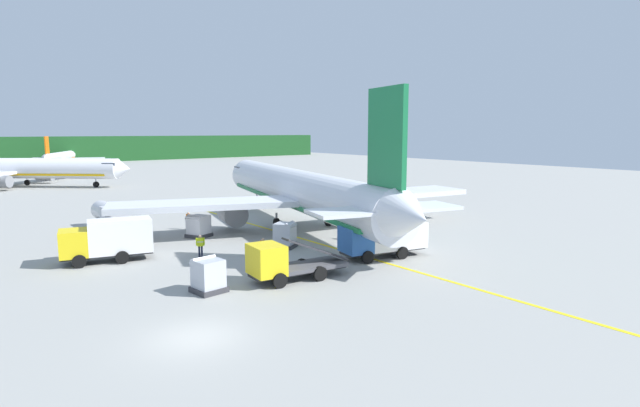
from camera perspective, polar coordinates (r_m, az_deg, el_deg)
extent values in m
cube|color=#999993|center=(69.58, -29.83, -0.53)|extent=(240.00, 320.00, 0.20)
cylinder|color=silver|center=(48.97, -2.59, 1.58)|extent=(12.36, 35.85, 3.80)
cone|color=silver|center=(67.19, -8.43, 3.28)|extent=(4.08, 3.20, 3.61)
cone|color=silver|center=(31.55, 10.17, -1.44)|extent=(3.91, 3.88, 3.23)
cube|color=#192333|center=(65.00, -7.94, 3.89)|extent=(3.71, 3.11, 0.60)
cube|color=silver|center=(44.68, -12.68, -0.10)|extent=(16.68, 9.97, 0.50)
cylinder|color=slate|center=(47.17, -9.77, -1.07)|extent=(2.91, 3.64, 2.20)
cube|color=silver|center=(51.26, 7.82, 1.06)|extent=(16.51, 6.96, 0.50)
cylinder|color=slate|center=(51.64, 4.16, -0.18)|extent=(2.91, 3.64, 2.20)
cube|color=#19723F|center=(33.74, 7.45, 7.34)|extent=(1.41, 4.36, 6.50)
cube|color=silver|center=(34.14, 7.30, -0.66)|extent=(10.86, 5.61, 0.24)
cube|color=#19723F|center=(49.10, -2.58, 0.37)|extent=(11.31, 32.32, 0.36)
cylinder|color=black|center=(62.22, -7.05, 0.19)|extent=(0.60, 1.15, 1.10)
cylinder|color=gray|center=(62.12, -7.07, 0.92)|extent=(0.20, 0.20, 0.50)
cylinder|color=black|center=(47.15, -4.87, -2.32)|extent=(0.60, 1.15, 1.10)
cylinder|color=gray|center=(47.01, -4.88, -1.36)|extent=(0.20, 0.20, 0.50)
cylinder|color=black|center=(49.01, 0.90, -1.89)|extent=(0.60, 1.15, 1.10)
cylinder|color=gray|center=(48.88, 0.90, -0.97)|extent=(0.20, 0.20, 0.50)
cylinder|color=white|center=(95.91, -30.12, 3.42)|extent=(25.55, 23.19, 3.30)
cone|color=white|center=(87.61, -21.07, 3.63)|extent=(3.64, 3.72, 3.13)
cube|color=#192333|center=(88.39, -22.22, 4.09)|extent=(3.42, 3.48, 0.52)
cube|color=white|center=(103.50, -28.43, 3.49)|extent=(13.05, 12.44, 0.43)
cylinder|color=slate|center=(100.73, -28.37, 2.79)|extent=(3.34, 3.27, 1.91)
cylinder|color=slate|center=(91.61, -32.08, 2.09)|extent=(3.34, 3.27, 1.91)
cube|color=#F2B20C|center=(95.97, -30.08, 2.89)|extent=(23.11, 20.99, 0.31)
cylinder|color=black|center=(89.97, -23.75, 1.96)|extent=(0.92, 0.86, 0.95)
cylinder|color=gray|center=(89.90, -23.77, 2.40)|extent=(0.17, 0.17, 0.43)
cylinder|color=black|center=(98.69, -29.91, 2.05)|extent=(0.92, 0.86, 0.95)
cylinder|color=gray|center=(98.63, -29.94, 2.45)|extent=(0.17, 0.17, 0.43)
cylinder|color=black|center=(95.01, -31.42, 1.74)|extent=(0.92, 0.86, 0.95)
cylinder|color=gray|center=(94.95, -31.45, 2.16)|extent=(0.17, 0.17, 0.43)
cylinder|color=silver|center=(152.06, -27.06, 4.68)|extent=(12.12, 22.33, 2.48)
cone|color=silver|center=(164.19, -25.97, 4.94)|extent=(2.79, 2.41, 2.35)
cone|color=silver|center=(139.73, -28.37, 4.48)|extent=(2.79, 2.78, 2.11)
cube|color=#192333|center=(162.78, -26.10, 5.11)|extent=(2.57, 2.31, 0.39)
cube|color=silver|center=(152.44, -29.34, 4.37)|extent=(10.56, 8.04, 0.33)
cylinder|color=slate|center=(153.09, -28.55, 4.15)|extent=(2.18, 2.50, 1.43)
cube|color=silver|center=(149.42, -24.95, 4.60)|extent=(10.88, 6.34, 0.33)
cylinder|color=slate|center=(151.00, -25.50, 4.30)|extent=(2.18, 2.50, 1.43)
cube|color=#D8590C|center=(141.57, -28.23, 5.78)|extent=(1.42, 2.70, 4.24)
cube|color=silver|center=(141.68, -28.14, 4.53)|extent=(7.03, 4.74, 0.16)
cube|color=#D8590C|center=(152.09, -27.04, 4.43)|extent=(11.02, 20.15, 0.23)
cylinder|color=black|center=(160.79, -26.22, 4.19)|extent=(0.51, 0.75, 0.72)
cylinder|color=gray|center=(160.76, -26.23, 4.37)|extent=(0.13, 0.13, 0.33)
cylinder|color=black|center=(151.65, -27.72, 3.91)|extent=(0.51, 0.75, 0.72)
cylinder|color=gray|center=(151.62, -27.73, 4.10)|extent=(0.13, 0.13, 0.33)
cylinder|color=black|center=(150.80, -26.48, 3.97)|extent=(0.51, 0.75, 0.72)
cylinder|color=gray|center=(150.77, -26.49, 4.16)|extent=(0.13, 0.13, 0.33)
cylinder|color=white|center=(178.55, -26.29, 5.00)|extent=(10.98, 18.54, 2.09)
cone|color=white|center=(188.70, -25.40, 5.18)|extent=(2.37, 2.09, 1.99)
cone|color=white|center=(168.23, -27.32, 4.87)|extent=(2.39, 2.38, 1.78)
cube|color=#192333|center=(187.51, -25.50, 5.30)|extent=(2.18, 1.99, 0.33)
cube|color=white|center=(178.99, -27.93, 4.78)|extent=(8.80, 7.05, 0.27)
cylinder|color=slate|center=(179.51, -27.36, 4.61)|extent=(1.88, 2.12, 1.21)
cube|color=white|center=(176.15, -24.81, 4.94)|extent=(9.16, 5.67, 0.27)
cylinder|color=slate|center=(177.53, -25.19, 4.72)|extent=(1.88, 2.12, 1.21)
cube|color=#0C66B2|center=(169.77, -27.21, 5.78)|extent=(1.29, 2.24, 3.57)
cube|color=white|center=(169.86, -27.15, 4.90)|extent=(5.89, 4.20, 0.13)
cube|color=#0C66B2|center=(178.57, -26.28, 4.82)|extent=(9.97, 16.73, 0.20)
cylinder|color=black|center=(185.84, -25.61, 4.63)|extent=(0.45, 0.63, 0.61)
cylinder|color=gray|center=(185.82, -25.62, 4.76)|extent=(0.11, 0.11, 0.28)
cylinder|color=black|center=(178.24, -26.78, 4.44)|extent=(0.45, 0.63, 0.61)
cylinder|color=gray|center=(178.22, -26.78, 4.58)|extent=(0.11, 0.11, 0.28)
cylinder|color=black|center=(177.43, -25.89, 4.48)|extent=(0.45, 0.63, 0.61)
cylinder|color=gray|center=(177.41, -25.90, 4.63)|extent=(0.11, 0.11, 0.28)
cube|color=yellow|center=(30.58, -6.01, -6.26)|extent=(2.01, 2.36, 1.80)
cube|color=#192333|center=(30.14, -7.48, -5.79)|extent=(0.26, 1.85, 0.94)
cube|color=#4C4C51|center=(32.17, -1.04, -6.93)|extent=(4.51, 2.61, 0.24)
cube|color=#2D2D33|center=(32.13, -0.43, -5.14)|extent=(4.52, 1.33, 1.89)
cube|color=#262628|center=(31.79, -2.44, -7.49)|extent=(6.24, 2.13, 0.16)
cylinder|color=black|center=(30.03, -4.53, -8.59)|extent=(0.92, 0.37, 0.90)
cylinder|color=black|center=(31.93, -6.36, -7.59)|extent=(0.92, 0.37, 0.90)
cylinder|color=black|center=(31.34, 0.00, -7.85)|extent=(0.92, 0.37, 0.90)
cylinder|color=black|center=(33.16, -2.01, -6.95)|extent=(0.92, 0.37, 0.90)
cube|color=silver|center=(49.07, -21.92, -1.35)|extent=(2.21, 1.81, 1.80)
cube|color=#192333|center=(48.20, -21.68, -1.06)|extent=(1.85, 0.09, 0.94)
cylinder|color=silver|center=(51.91, -22.79, -0.90)|extent=(1.81, 3.95, 1.80)
cube|color=#262628|center=(51.21, -22.48, -2.11)|extent=(1.56, 5.96, 0.16)
cylinder|color=black|center=(49.81, -20.73, -2.37)|extent=(0.28, 0.90, 0.90)
cylinder|color=black|center=(49.26, -23.18, -2.62)|extent=(0.28, 0.90, 0.90)
cylinder|color=black|center=(52.35, -21.56, -1.93)|extent=(0.28, 0.90, 0.90)
cylinder|color=black|center=(51.83, -23.90, -2.16)|extent=(0.28, 0.90, 0.90)
cube|color=yellow|center=(38.60, -25.84, -4.01)|extent=(2.24, 2.54, 1.80)
cube|color=#192333|center=(38.57, -27.14, -3.56)|extent=(0.49, 1.82, 0.94)
cube|color=white|center=(38.58, -21.43, -3.36)|extent=(4.55, 3.07, 2.33)
cube|color=#262628|center=(38.80, -22.67, -5.25)|extent=(6.16, 2.82, 0.16)
cylinder|color=black|center=(37.74, -25.32, -5.88)|extent=(0.94, 0.47, 0.90)
cylinder|color=black|center=(39.89, -25.29, -5.15)|extent=(0.94, 0.47, 0.90)
cylinder|color=black|center=(37.78, -21.23, -5.63)|extent=(0.94, 0.47, 0.90)
cylinder|color=black|center=(39.92, -21.42, -4.92)|extent=(0.94, 0.47, 0.90)
cube|color=#2659A5|center=(35.98, 4.03, -4.05)|extent=(2.20, 2.52, 1.80)
cube|color=#192333|center=(35.50, 2.84, -3.61)|extent=(0.45, 1.83, 0.94)
cube|color=white|center=(37.63, 8.25, -3.52)|extent=(4.92, 3.07, 1.87)
cube|color=#262628|center=(37.36, 7.07, -5.17)|extent=(6.55, 2.79, 0.16)
cylinder|color=black|center=(35.45, 5.32, -5.99)|extent=(0.94, 0.45, 0.90)
cylinder|color=black|center=(37.29, 3.57, -5.26)|extent=(0.94, 0.45, 0.90)
cylinder|color=black|center=(36.98, 9.18, -5.47)|extent=(0.94, 0.45, 0.90)
cylinder|color=black|center=(38.75, 7.31, -4.80)|extent=(0.94, 0.45, 0.90)
cube|color=#333338|center=(45.28, -13.38, -3.46)|extent=(2.32, 2.32, 0.30)
cube|color=silver|center=(45.11, -13.42, -2.31)|extent=(2.05, 2.05, 1.56)
cube|color=silver|center=(44.60, -13.90, -1.62)|extent=(1.24, 1.67, 0.56)
cube|color=#333338|center=(40.21, -3.95, -4.71)|extent=(2.28, 2.28, 0.30)
cube|color=#B2B7C1|center=(40.01, -3.96, -3.36)|extent=(2.01, 2.01, 1.63)
cube|color=#B2B7C1|center=(39.70, -3.29, -2.47)|extent=(1.54, 1.32, 0.54)
cube|color=#333338|center=(30.01, -12.32, -9.36)|extent=(1.87, 1.87, 0.30)
cube|color=#B2B7C1|center=(29.75, -12.38, -7.64)|extent=(1.64, 1.64, 1.58)
cube|color=#B2B7C1|center=(30.00, -12.95, -6.26)|extent=(1.55, 0.80, 0.55)
cylinder|color=#191E33|center=(38.13, -13.07, -5.24)|extent=(0.14, 0.14, 0.80)
cylinder|color=#191E33|center=(38.14, -13.34, -5.24)|extent=(0.14, 0.14, 0.80)
cube|color=#CCE519|center=(37.98, -13.24, -4.21)|extent=(0.49, 0.40, 0.60)
cube|color=silver|center=(37.97, -13.24, -4.17)|extent=(0.51, 0.41, 0.06)
sphere|color=tan|center=(37.90, -13.26, -3.61)|extent=(0.22, 0.22, 0.22)
cylinder|color=#CCE519|center=(37.96, -12.83, -4.16)|extent=(0.09, 0.09, 0.57)
cylinder|color=#CCE519|center=(37.99, -13.65, -4.18)|extent=(0.09, 0.09, 0.57)
cylinder|color=#191E33|center=(36.44, -6.44, -5.70)|extent=(0.14, 0.14, 0.79)
cylinder|color=#191E33|center=(36.30, -6.28, -5.75)|extent=(0.14, 0.14, 0.79)
cube|color=orange|center=(36.21, -6.38, -4.66)|extent=(0.25, 0.46, 0.60)
cube|color=silver|center=(36.20, -6.38, -4.61)|extent=(0.26, 0.47, 0.06)
sphere|color=tan|center=(36.12, -6.39, -4.03)|extent=(0.22, 0.22, 0.22)
cylinder|color=orange|center=(36.42, -6.62, -4.54)|extent=(0.09, 0.09, 0.57)
cylinder|color=orange|center=(35.99, -6.13, -4.69)|extent=(0.09, 0.09, 0.57)
cylinder|color=#191E33|center=(48.79, -14.39, -2.37)|extent=(0.14, 0.14, 0.81)
cylinder|color=#191E33|center=(48.92, -14.52, -2.34)|extent=(0.14, 0.14, 0.81)
cube|color=orange|center=(48.73, -14.48, -1.53)|extent=(0.34, 0.48, 0.61)
cube|color=silver|center=(48.73, -14.49, -1.50)|extent=(0.35, 0.50, 0.06)
sphere|color=tan|center=(48.67, -14.50, -1.05)|extent=(0.22, 0.22, 0.22)
cylinder|color=orange|center=(48.52, -14.28, -1.53)|extent=(0.09, 0.09, 0.58)
cylinder|color=orange|center=(48.94, -14.69, -1.46)|extent=(0.09, 0.09, 0.58)
cylinder|color=#191E33|center=(42.97, 3.95, -3.54)|extent=(0.14, 0.14, 0.79)
cylinder|color=#191E33|center=(43.12, 3.82, -3.50)|extent=(0.14, 0.14, 0.79)
cube|color=#CCE519|center=(42.91, 3.89, -2.61)|extent=(0.28, 0.47, 0.60)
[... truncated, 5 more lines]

